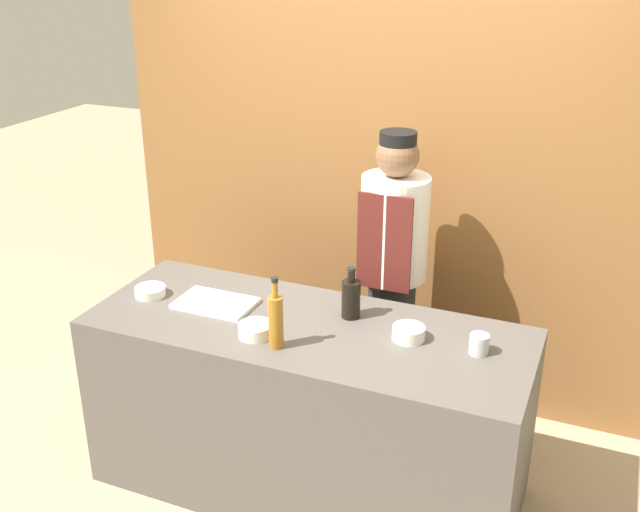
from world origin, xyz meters
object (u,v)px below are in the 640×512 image
(sauce_bowl_brown, at_px, (256,329))
(bottle_soy, at_px, (351,298))
(cutting_board, at_px, (215,303))
(bottle_amber, at_px, (276,320))
(sauce_bowl_green, at_px, (150,291))
(cup_steel, at_px, (479,344))
(chef_center, at_px, (392,275))
(sauce_bowl_orange, at_px, (409,332))

(sauce_bowl_brown, distance_m, bottle_soy, 0.46)
(cutting_board, xyz_separation_m, bottle_amber, (0.44, -0.24, 0.12))
(sauce_bowl_green, distance_m, cup_steel, 1.59)
(bottle_amber, xyz_separation_m, chef_center, (0.24, 0.88, -0.12))
(sauce_bowl_green, relative_size, sauce_bowl_brown, 0.98)
(sauce_bowl_green, bearing_deg, chef_center, 33.23)
(bottle_amber, distance_m, cup_steel, 0.86)
(sauce_bowl_orange, distance_m, cutting_board, 0.94)
(cutting_board, height_order, cup_steel, cup_steel)
(cup_steel, distance_m, chef_center, 0.83)
(sauce_bowl_brown, bearing_deg, bottle_soy, 45.86)
(sauce_bowl_orange, xyz_separation_m, cutting_board, (-0.94, -0.04, -0.02))
(sauce_bowl_orange, height_order, bottle_soy, bottle_soy)
(cutting_board, distance_m, chef_center, 0.93)
(sauce_bowl_green, height_order, chef_center, chef_center)
(bottle_amber, bearing_deg, sauce_bowl_brown, 158.17)
(cup_steel, bearing_deg, chef_center, 133.56)
(sauce_bowl_green, bearing_deg, cutting_board, 5.26)
(bottle_amber, bearing_deg, bottle_soy, 62.73)
(cutting_board, height_order, chef_center, chef_center)
(bottle_soy, height_order, chef_center, chef_center)
(sauce_bowl_green, distance_m, bottle_soy, 1.00)
(cup_steel, bearing_deg, sauce_bowl_orange, 179.62)
(sauce_bowl_green, xyz_separation_m, sauce_bowl_brown, (0.66, -0.16, 0.01))
(sauce_bowl_brown, distance_m, cutting_board, 0.37)
(bottle_soy, height_order, cup_steel, bottle_soy)
(sauce_bowl_green, xyz_separation_m, cup_steel, (1.59, 0.07, 0.02))
(cutting_board, xyz_separation_m, bottle_soy, (0.63, 0.14, 0.09))
(sauce_bowl_orange, xyz_separation_m, bottle_soy, (-0.30, 0.10, 0.06))
(sauce_bowl_green, relative_size, chef_center, 0.09)
(sauce_bowl_green, xyz_separation_m, bottle_soy, (0.98, 0.17, 0.07))
(sauce_bowl_green, relative_size, bottle_amber, 0.46)
(sauce_bowl_brown, xyz_separation_m, chef_center, (0.36, 0.83, -0.02))
(sauce_bowl_brown, bearing_deg, cutting_board, 148.64)
(sauce_bowl_brown, relative_size, bottle_soy, 0.62)
(sauce_bowl_orange, bearing_deg, cutting_board, -177.49)
(cutting_board, bearing_deg, bottle_amber, -28.81)
(cup_steel, bearing_deg, bottle_soy, 170.65)
(sauce_bowl_green, xyz_separation_m, chef_center, (1.02, 0.67, -0.02))
(sauce_bowl_orange, relative_size, bottle_soy, 0.58)
(cutting_board, distance_m, bottle_amber, 0.51)
(bottle_soy, distance_m, cup_steel, 0.62)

